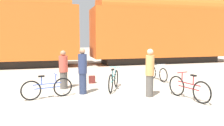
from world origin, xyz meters
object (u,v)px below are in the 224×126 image
object	(u,v)px
freight_train	(85,25)
person_in_tan	(150,73)
bicycle_teal	(114,80)
person_in_red	(63,70)
bicycle_silver	(158,73)
bicycle_blue	(47,88)
backpack	(92,79)
person_in_navy	(83,71)
bicycle_maroon	(188,88)

from	to	relation	value
freight_train	person_in_tan	xyz separation A→B (m)	(0.93, -9.70, -2.17)
bicycle_teal	person_in_red	bearing A→B (deg)	159.62
bicycle_silver	person_in_red	bearing A→B (deg)	-172.39
bicycle_blue	bicycle_teal	bearing A→B (deg)	13.96
person_in_tan	backpack	bearing A→B (deg)	169.08
person_in_navy	freight_train	bearing A→B (deg)	-23.45
person_in_navy	person_in_tan	size ratio (longest dim) A/B	1.01
person_in_navy	person_in_tan	world-z (taller)	person_in_navy
backpack	bicycle_blue	bearing A→B (deg)	-132.13
person_in_navy	bicycle_blue	bearing A→B (deg)	87.94
person_in_red	person_in_navy	world-z (taller)	person_in_navy
bicycle_maroon	bicycle_silver	distance (m)	3.38
freight_train	person_in_navy	distance (m)	9.06
bicycle_teal	bicycle_silver	size ratio (longest dim) A/B	1.00
person_in_red	backpack	size ratio (longest dim) A/B	4.64
bicycle_teal	backpack	xyz separation A→B (m)	(-0.63, 1.49, -0.21)
person_in_tan	backpack	xyz separation A→B (m)	(-1.59, 2.83, -0.70)
bicycle_maroon	bicycle_teal	world-z (taller)	bicycle_maroon
bicycle_silver	backpack	xyz separation A→B (m)	(-3.25, 0.16, -0.19)
bicycle_blue	person_in_tan	world-z (taller)	person_in_tan
freight_train	bicycle_maroon	size ratio (longest dim) A/B	13.61
bicycle_blue	person_in_navy	bearing A→B (deg)	12.81
bicycle_teal	person_in_navy	size ratio (longest dim) A/B	0.96
person_in_red	person_in_navy	size ratio (longest dim) A/B	0.92
person_in_navy	bicycle_teal	bearing A→B (deg)	-89.79
bicycle_teal	person_in_navy	world-z (taller)	person_in_navy
person_in_tan	person_in_red	bearing A→B (deg)	-165.74
bicycle_blue	person_in_tan	distance (m)	3.61
bicycle_blue	backpack	distance (m)	2.86
freight_train	person_in_navy	xyz separation A→B (m)	(-1.31, -8.69, -2.17)
bicycle_silver	backpack	distance (m)	3.26
bicycle_silver	person_in_red	xyz separation A→B (m)	(-4.55, -0.61, 0.43)
freight_train	bicycle_blue	bearing A→B (deg)	-105.99
bicycle_blue	bicycle_silver	world-z (taller)	bicycle_blue
bicycle_blue	bicycle_teal	xyz separation A→B (m)	(2.55, 0.63, 0.02)
bicycle_maroon	person_in_red	distance (m)	4.87
bicycle_silver	person_in_navy	xyz separation A→B (m)	(-3.90, -1.67, 0.51)
freight_train	bicycle_blue	distance (m)	9.72
person_in_tan	bicycle_teal	bearing A→B (deg)	175.17
bicycle_blue	bicycle_silver	distance (m)	5.52
bicycle_silver	person_in_navy	world-z (taller)	person_in_navy
bicycle_maroon	backpack	bearing A→B (deg)	127.84
freight_train	person_in_red	world-z (taller)	freight_train
freight_train	person_in_red	distance (m)	8.19
bicycle_teal	person_in_navy	xyz separation A→B (m)	(-1.29, -0.35, 0.49)
freight_train	person_in_red	bearing A→B (deg)	-104.43
bicycle_maroon	person_in_red	world-z (taller)	person_in_red
bicycle_maroon	person_in_navy	xyz separation A→B (m)	(-3.37, 1.66, 0.48)
bicycle_blue	person_in_red	size ratio (longest dim) A/B	1.09
person_in_red	freight_train	bearing A→B (deg)	-115.52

